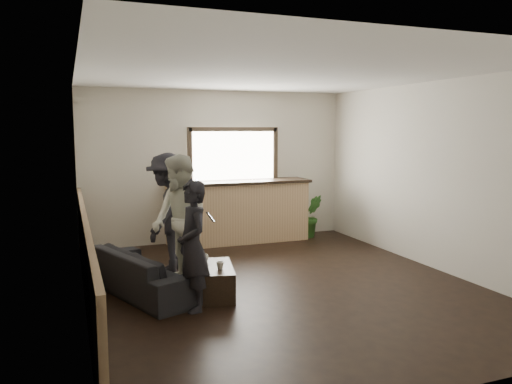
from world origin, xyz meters
name	(u,v)px	position (x,y,z in m)	size (l,w,h in m)	color
ground	(281,285)	(0.00, 0.00, 0.00)	(5.00, 6.00, 0.01)	black
room_shell	(228,179)	(-0.74, 0.00, 1.47)	(5.01, 6.01, 2.80)	silver
bar_counter	(238,208)	(0.30, 2.70, 0.64)	(2.70, 0.68, 2.13)	tan
sofa	(144,271)	(-1.77, 0.34, 0.28)	(1.92, 0.75, 0.56)	black
coffee_table	(213,281)	(-0.97, -0.08, 0.19)	(0.48, 0.86, 0.38)	black
cup_a	(203,258)	(-1.03, 0.15, 0.43)	(0.13, 0.13, 0.10)	silver
cup_b	(220,265)	(-0.92, -0.24, 0.43)	(0.10, 0.10, 0.09)	silver
potted_plant	(310,216)	(1.75, 2.59, 0.42)	(0.46, 0.37, 0.83)	#2D6623
person_a	(193,246)	(-1.32, -0.46, 0.75)	(0.47, 0.58, 1.51)	black
person_b	(180,221)	(-1.27, 0.46, 0.88)	(0.86, 1.00, 1.77)	beige
person_c	(168,213)	(-1.27, 1.23, 0.88)	(1.13, 1.30, 1.75)	black
person_d	(186,209)	(-0.87, 1.85, 0.81)	(0.86, 1.01, 1.62)	black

